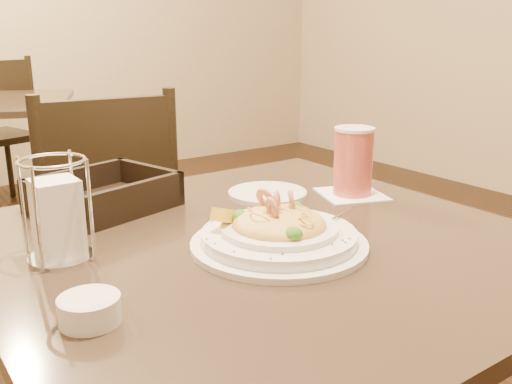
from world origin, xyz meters
TOP-DOWN VIEW (x-y plane):
  - main_table at (0.00, 0.00)m, footprint 0.90×0.90m
  - dining_chair_near at (0.03, 0.87)m, footprint 0.47×0.47m
  - pasta_bowl at (-0.00, -0.05)m, footprint 0.32×0.29m
  - drink_glass at (0.31, 0.10)m, footprint 0.17×0.17m
  - bread_basket at (-0.16, 0.32)m, footprint 0.29×0.26m
  - napkin_caddy at (-0.31, 0.12)m, footprint 0.10×0.10m
  - side_plate at (0.16, 0.20)m, footprint 0.20×0.20m
  - butter_ramekin at (-0.34, -0.11)m, footprint 0.09×0.09m

SIDE VIEW (x-z plane):
  - dining_chair_near at x=0.03m, z-range 0.03..0.96m
  - main_table at x=0.00m, z-range 0.14..0.88m
  - side_plate at x=0.16m, z-range 0.74..0.75m
  - butter_ramekin at x=-0.34m, z-range 0.74..0.78m
  - bread_basket at x=-0.16m, z-range 0.73..0.80m
  - pasta_bowl at x=0.00m, z-range 0.72..0.82m
  - napkin_caddy at x=-0.31m, z-range 0.73..0.89m
  - drink_glass at x=0.31m, z-range 0.74..0.89m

